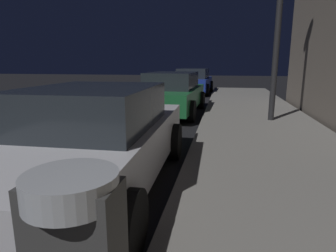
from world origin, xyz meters
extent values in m
cube|color=#333333|center=(4.31, -0.84, 1.36)|extent=(0.19, 0.11, 0.30)
cylinder|color=#999EA5|center=(4.31, -0.84, 1.50)|extent=(0.19, 0.19, 0.06)
cube|color=black|center=(4.25, -0.84, 1.40)|extent=(0.01, 0.08, 0.11)
cube|color=#B7B7BF|center=(2.85, 2.26, 0.57)|extent=(1.94, 4.57, 0.64)
cube|color=#1E2328|center=(2.85, 2.29, 1.15)|extent=(1.66, 2.16, 0.56)
cylinder|color=black|center=(1.89, 3.64, 0.33)|extent=(0.24, 0.67, 0.66)
cylinder|color=black|center=(3.74, 3.69, 0.33)|extent=(0.24, 0.67, 0.66)
cylinder|color=black|center=(3.81, 0.88, 0.33)|extent=(0.24, 0.67, 0.66)
cube|color=#19592D|center=(2.85, 8.48, 0.57)|extent=(1.85, 4.42, 0.64)
cube|color=#1E2328|center=(2.85, 8.44, 1.15)|extent=(1.58, 2.38, 0.56)
cylinder|color=black|center=(2.03, 9.86, 0.33)|extent=(0.24, 0.67, 0.66)
cylinder|color=black|center=(3.76, 9.80, 0.33)|extent=(0.24, 0.67, 0.66)
cylinder|color=black|center=(1.94, 7.15, 0.33)|extent=(0.24, 0.67, 0.66)
cylinder|color=black|center=(3.67, 7.10, 0.33)|extent=(0.24, 0.67, 0.66)
cube|color=navy|center=(2.85, 15.41, 0.57)|extent=(1.95, 4.11, 0.64)
cube|color=#1E2328|center=(2.85, 15.27, 1.15)|extent=(1.67, 2.25, 0.56)
cylinder|color=black|center=(1.98, 16.70, 0.33)|extent=(0.24, 0.67, 0.66)
cylinder|color=black|center=(3.81, 16.63, 0.33)|extent=(0.24, 0.67, 0.66)
cylinder|color=black|center=(1.89, 14.19, 0.33)|extent=(0.24, 0.67, 0.66)
cylinder|color=black|center=(3.72, 14.12, 0.33)|extent=(0.24, 0.67, 0.66)
cylinder|color=black|center=(5.95, 7.13, 2.73)|extent=(0.16, 0.16, 5.17)
camera|label=1|loc=(4.59, -1.32, 1.74)|focal=30.59mm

